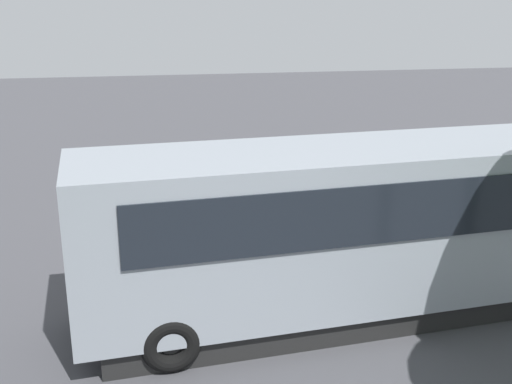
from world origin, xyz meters
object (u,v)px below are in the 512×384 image
Objects in this scene: traffic_cone at (242,188)px; tour_bus at (348,232)px; parked_motorcycle_silver at (312,251)px; stunt_motorcycle at (167,176)px; spectator_far_left at (355,218)px; spectator_centre at (278,217)px; spectator_left at (312,216)px.

tour_bus is at bearing 94.14° from traffic_cone.
stunt_motorcycle is (2.79, -5.22, 0.49)m from parked_motorcycle_silver.
spectator_far_left is 0.93× the size of spectator_centre.
spectator_left is at bearing -105.78° from parked_motorcycle_silver.
tour_bus is 4.92× the size of parked_motorcycle_silver.
spectator_far_left is at bearing -154.74° from parked_motorcycle_silver.
spectator_centre is 0.87× the size of stunt_motorcycle.
spectator_far_left is at bearing 176.98° from spectator_left.
spectator_left is 0.79m from spectator_centre.
tour_bus is 2.83m from spectator_far_left.
spectator_centre is (0.78, -0.12, -0.01)m from spectator_left.
tour_bus is 4.90× the size of stunt_motorcycle.
stunt_motorcycle is 2.42m from traffic_cone.
parked_motorcycle_silver reaches higher than traffic_cone.
parked_motorcycle_silver is (-0.61, 0.73, -0.60)m from spectator_centre.
tour_bus is at bearing 111.55° from stunt_motorcycle.
tour_bus is 16.02× the size of traffic_cone.
spectator_far_left is at bearing 174.49° from spectator_centre.
traffic_cone is (-2.28, -0.48, -0.67)m from stunt_motorcycle.
spectator_left is (-0.12, -2.56, -0.55)m from tour_bus.
spectator_centre is at bearing -49.91° from parked_motorcycle_silver.
spectator_far_left is at bearing 130.36° from stunt_motorcycle.
tour_bus reaches higher than parked_motorcycle_silver.
tour_bus is 5.61× the size of spectator_centre.
spectator_centre reaches higher than traffic_cone.
stunt_motorcycle reaches higher than traffic_cone.
stunt_motorcycle is at bearing -57.31° from spectator_left.
spectator_centre is 1.13m from parked_motorcycle_silver.
spectator_left is at bearing -3.02° from spectator_far_left.
spectator_far_left is 0.81× the size of parked_motorcycle_silver.
spectator_far_left is 5.46m from traffic_cone.
spectator_left is (1.00, -0.05, 0.10)m from spectator_far_left.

